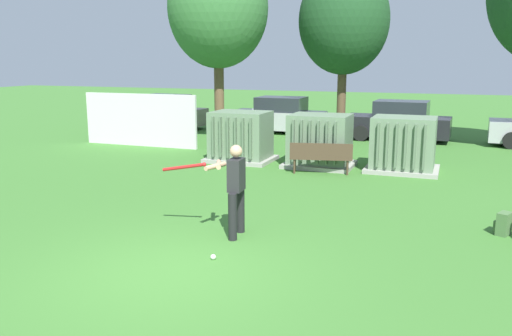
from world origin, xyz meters
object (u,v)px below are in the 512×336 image
object	(u,v)px
backpack	(503,224)
parked_car_right_of_center	(398,122)
park_bench	(321,156)
batter	(233,185)
parked_car_left_of_center	(279,116)
transformer_mid_east	(403,145)
parked_car_leftmost	(163,113)
sports_ball	(213,257)
transformer_west	(241,137)
transformer_mid_west	(320,141)

from	to	relation	value
backpack	parked_car_right_of_center	bearing A→B (deg)	105.11
park_bench	batter	bearing A→B (deg)	-92.06
park_bench	parked_car_left_of_center	xyz separation A→B (m)	(-3.93, 8.04, 0.22)
transformer_mid_east	batter	xyz separation A→B (m)	(-2.39, -7.21, 0.19)
parked_car_left_of_center	parked_car_leftmost	bearing A→B (deg)	-175.79
sports_ball	batter	bearing A→B (deg)	97.11
backpack	parked_car_left_of_center	bearing A→B (deg)	124.88
transformer_west	parked_car_right_of_center	bearing A→B (deg)	56.57
transformer_west	parked_car_left_of_center	distance (m)	7.05
transformer_mid_west	park_bench	distance (m)	1.14
transformer_west	transformer_mid_west	size ratio (longest dim) A/B	1.00
batter	parked_car_right_of_center	xyz separation A→B (m)	(1.60, 13.58, -0.22)
sports_ball	parked_car_left_of_center	distance (m)	15.75
batter	parked_car_left_of_center	size ratio (longest dim) A/B	0.41
transformer_mid_east	parked_car_leftmost	bearing A→B (deg)	151.76
transformer_west	sports_ball	bearing A→B (deg)	-70.77
backpack	parked_car_left_of_center	xyz separation A→B (m)	(-8.48, 12.16, 0.54)
transformer_mid_west	parked_car_leftmost	xyz separation A→B (m)	(-9.39, 6.54, -0.04)
backpack	parked_car_left_of_center	world-z (taller)	parked_car_left_of_center
transformer_mid_west	parked_car_leftmost	world-z (taller)	same
sports_ball	park_bench	bearing A→B (deg)	89.53
transformer_mid_east	parked_car_right_of_center	bearing A→B (deg)	97.14
backpack	parked_car_leftmost	distance (m)	18.46
transformer_mid_east	parked_car_right_of_center	world-z (taller)	same
transformer_mid_west	park_bench	size ratio (longest dim) A/B	1.14
transformer_mid_west	transformer_west	bearing A→B (deg)	-179.74
transformer_west	parked_car_right_of_center	size ratio (longest dim) A/B	0.49
parked_car_right_of_center	parked_car_left_of_center	bearing A→B (deg)	175.41
sports_ball	parked_car_leftmost	world-z (taller)	parked_car_leftmost
parked_car_leftmost	backpack	bearing A→B (deg)	-39.49
transformer_west	transformer_mid_east	bearing A→B (deg)	1.99
transformer_mid_west	transformer_mid_east	bearing A→B (deg)	3.82
transformer_west	transformer_mid_east	xyz separation A→B (m)	(5.12, 0.18, 0.00)
sports_ball	backpack	xyz separation A→B (m)	(4.61, 3.09, 0.17)
batter	parked_car_right_of_center	distance (m)	13.68
parked_car_right_of_center	backpack	bearing A→B (deg)	-74.89
sports_ball	transformer_west	bearing A→B (deg)	109.23
batter	park_bench	bearing A→B (deg)	87.94
park_bench	sports_ball	bearing A→B (deg)	-90.47
transformer_mid_east	parked_car_right_of_center	size ratio (longest dim) A/B	0.49
transformer_mid_west	batter	world-z (taller)	batter
transformer_mid_west	parked_car_left_of_center	world-z (taller)	same
park_bench	batter	size ratio (longest dim) A/B	1.06
parked_car_left_of_center	batter	bearing A→B (deg)	-75.15
transformer_mid_east	park_bench	xyz separation A→B (m)	(-2.18, -1.24, -0.25)
park_bench	sports_ball	world-z (taller)	park_bench
transformer_mid_west	parked_car_right_of_center	bearing A→B (deg)	75.55
transformer_mid_east	parked_car_left_of_center	world-z (taller)	same
transformer_west	batter	world-z (taller)	batter
transformer_mid_east	parked_car_left_of_center	bearing A→B (deg)	131.92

